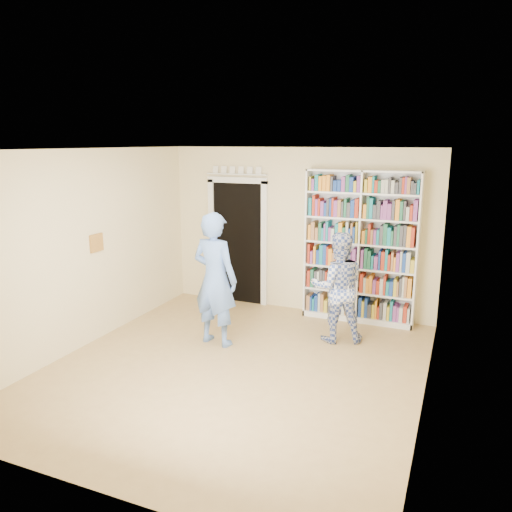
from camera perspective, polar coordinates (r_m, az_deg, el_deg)
The scene contains 11 objects.
floor at distance 6.45m, azimuth -2.36°, elevation -12.67°, with size 5.00×5.00×0.00m, color #A3804F.
ceiling at distance 5.81m, azimuth -2.61°, elevation 12.08°, with size 5.00×5.00×0.00m, color white.
wall_back at distance 8.27m, azimuth 4.90°, elevation 2.91°, with size 4.50×4.50×0.00m, color beige.
wall_left at distance 7.22m, azimuth -18.88°, elevation 0.76°, with size 5.00×5.00×0.00m, color beige.
wall_right at distance 5.46m, azimuth 19.47°, elevation -3.09°, with size 5.00×5.00×0.00m, color beige.
bookshelf at distance 7.90m, azimuth 11.85°, elevation 1.08°, with size 1.73×0.32×2.37m.
doorway at distance 8.68m, azimuth -2.10°, elevation 2.27°, with size 1.10×0.08×2.43m.
wall_art at distance 7.34m, azimuth -17.76°, elevation 1.44°, with size 0.03×0.25×0.25m, color brown.
man_blue at distance 6.89m, azimuth -4.70°, elevation -2.67°, with size 0.68×0.45×1.87m, color #5B81CB.
man_plaid at distance 7.11m, azimuth 9.32°, elevation -3.55°, with size 0.77×0.60×1.58m, color #334A9D.
paper_sheet at distance 6.89m, azimuth 9.79°, elevation -2.67°, with size 0.20×0.01×0.28m, color white.
Camera 1 is at (2.48, -5.26, 2.79)m, focal length 35.00 mm.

